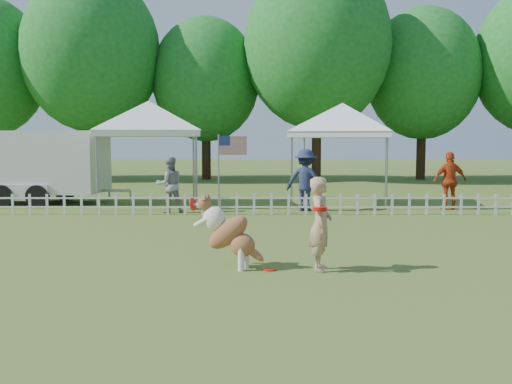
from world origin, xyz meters
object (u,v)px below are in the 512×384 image
(spectator_c, at_px, (450,181))
(canopy_tent_left, at_px, (149,154))
(spectator_a, at_px, (170,185))
(flag_pole, at_px, (219,175))
(frisbee_on_turf, at_px, (269,269))
(dog, at_px, (229,233))
(cargo_trailer, at_px, (35,167))
(handler, at_px, (320,224))
(canopy_tent_right, at_px, (342,155))
(spectator_b, at_px, (306,180))

(spectator_c, bearing_deg, canopy_tent_left, -13.69)
(spectator_a, bearing_deg, flag_pole, 139.03)
(frisbee_on_turf, bearing_deg, spectator_c, 55.47)
(canopy_tent_left, bearing_deg, dog, -79.84)
(spectator_c, bearing_deg, cargo_trailer, -12.97)
(handler, xyz_separation_m, canopy_tent_right, (1.84, 10.11, 0.89))
(frisbee_on_turf, xyz_separation_m, spectator_b, (1.28, 8.11, 0.93))
(spectator_a, xyz_separation_m, spectator_b, (4.09, 0.43, 0.11))
(dog, height_order, spectator_b, spectator_b)
(flag_pole, bearing_deg, dog, -100.35)
(canopy_tent_left, bearing_deg, spectator_b, -25.23)
(frisbee_on_turf, distance_m, canopy_tent_left, 10.54)
(canopy_tent_right, distance_m, spectator_a, 6.05)
(flag_pole, bearing_deg, spectator_b, 5.34)
(dog, height_order, canopy_tent_right, canopy_tent_right)
(spectator_a, relative_size, spectator_c, 0.93)
(canopy_tent_left, height_order, spectator_a, canopy_tent_left)
(handler, bearing_deg, cargo_trailer, 49.59)
(spectator_c, bearing_deg, canopy_tent_right, -34.40)
(canopy_tent_left, relative_size, spectator_a, 2.02)
(frisbee_on_turf, bearing_deg, canopy_tent_right, 75.16)
(dog, bearing_deg, spectator_c, 71.63)
(canopy_tent_left, bearing_deg, spectator_a, -72.13)
(handler, xyz_separation_m, frisbee_on_turf, (-0.84, 0.02, -0.76))
(handler, height_order, canopy_tent_left, canopy_tent_left)
(canopy_tent_right, distance_m, cargo_trailer, 10.42)
(canopy_tent_left, bearing_deg, handler, -72.46)
(handler, bearing_deg, flag_pole, 25.84)
(cargo_trailer, bearing_deg, canopy_tent_right, 2.56)
(spectator_b, bearing_deg, flag_pole, 40.18)
(cargo_trailer, relative_size, spectator_a, 3.43)
(dog, bearing_deg, canopy_tent_right, 91.03)
(dog, height_order, frisbee_on_turf, dog)
(cargo_trailer, bearing_deg, spectator_b, -9.82)
(flag_pole, distance_m, spectator_c, 7.22)
(handler, distance_m, spectator_c, 9.78)
(frisbee_on_turf, height_order, flag_pole, flag_pole)
(spectator_b, height_order, spectator_c, spectator_b)
(cargo_trailer, distance_m, flag_pole, 7.07)
(canopy_tent_right, height_order, spectator_a, canopy_tent_right)
(dog, xyz_separation_m, flag_pole, (-0.64, 6.99, 0.56))
(spectator_a, height_order, spectator_c, spectator_c)
(dog, relative_size, spectator_c, 0.67)
(frisbee_on_turf, height_order, spectator_b, spectator_b)
(dog, relative_size, spectator_b, 0.64)
(dog, relative_size, canopy_tent_left, 0.36)
(spectator_a, bearing_deg, spectator_c, 164.28)
(frisbee_on_turf, bearing_deg, flag_pole, 100.36)
(dog, distance_m, spectator_c, 10.51)
(frisbee_on_turf, relative_size, cargo_trailer, 0.04)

